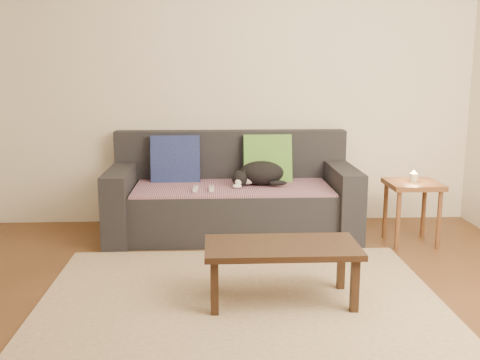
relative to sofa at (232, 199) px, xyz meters
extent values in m
plane|color=brown|center=(0.00, -1.57, -0.31)|extent=(4.50, 4.50, 0.00)
cube|color=beige|center=(0.00, 0.43, 0.99)|extent=(4.50, 0.04, 2.60)
cube|color=#232328|center=(0.00, -0.07, -0.10)|extent=(1.70, 0.78, 0.42)
cube|color=#232328|center=(0.00, 0.33, 0.34)|extent=(2.10, 0.18, 0.45)
cube|color=#232328|center=(-0.95, -0.07, -0.01)|extent=(0.20, 0.90, 0.60)
cube|color=#232328|center=(0.95, -0.07, -0.01)|extent=(0.20, 0.90, 0.60)
cube|color=#4A2A4F|center=(0.00, -0.09, 0.12)|extent=(1.66, 0.74, 0.02)
cube|color=#0F1D41|center=(-0.50, 0.17, 0.32)|extent=(0.43, 0.16, 0.44)
cube|color=#0C5035|center=(0.32, 0.17, 0.32)|extent=(0.43, 0.22, 0.44)
ellipsoid|color=black|center=(0.25, -0.03, 0.23)|extent=(0.44, 0.36, 0.20)
sphere|color=black|center=(0.06, -0.11, 0.20)|extent=(0.16, 0.16, 0.13)
sphere|color=white|center=(0.04, -0.16, 0.18)|extent=(0.07, 0.07, 0.06)
ellipsoid|color=black|center=(0.38, -0.15, 0.17)|extent=(0.16, 0.08, 0.05)
cube|color=white|center=(-0.31, -0.26, 0.15)|extent=(0.04, 0.15, 0.03)
cube|color=white|center=(-0.18, -0.25, 0.15)|extent=(0.04, 0.15, 0.03)
cube|color=brown|center=(1.47, -0.36, 0.19)|extent=(0.42, 0.42, 0.04)
cylinder|color=brown|center=(1.30, -0.53, -0.07)|extent=(0.04, 0.04, 0.48)
cylinder|color=brown|center=(1.63, -0.53, -0.07)|extent=(0.04, 0.04, 0.48)
cylinder|color=brown|center=(1.30, -0.20, -0.07)|extent=(0.04, 0.04, 0.48)
cylinder|color=brown|center=(1.63, -0.20, -0.07)|extent=(0.04, 0.04, 0.48)
cylinder|color=beige|center=(1.47, -0.36, 0.25)|extent=(0.06, 0.06, 0.07)
sphere|color=#FFBF59|center=(1.47, -0.36, 0.29)|extent=(0.02, 0.02, 0.02)
cube|color=tan|center=(0.00, -1.42, -0.30)|extent=(2.50, 1.80, 0.01)
cube|color=#322013|center=(0.25, -1.51, 0.05)|extent=(0.94, 0.47, 0.04)
cube|color=#322013|center=(-0.16, -1.69, -0.14)|extent=(0.05, 0.05, 0.34)
cube|color=#322013|center=(0.66, -1.69, -0.14)|extent=(0.05, 0.05, 0.34)
cube|color=#322013|center=(-0.16, -1.33, -0.14)|extent=(0.05, 0.05, 0.34)
cube|color=#322013|center=(0.66, -1.33, -0.14)|extent=(0.05, 0.05, 0.34)
camera|label=1|loc=(-0.16, -4.77, 1.12)|focal=42.00mm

